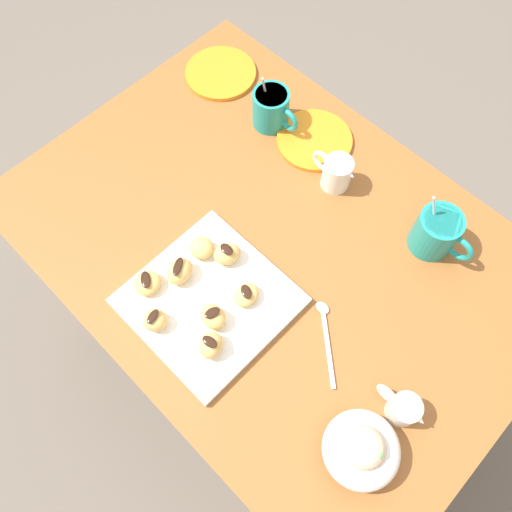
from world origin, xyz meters
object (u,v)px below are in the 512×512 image
at_px(chocolate_sauce_pitcher, 403,408).
at_px(beignet_1, 211,345).
at_px(saucer_orange_right, 221,73).
at_px(beignet_7, 147,283).
at_px(coffee_mug_teal_right, 437,232).
at_px(cream_pitcher_white, 336,172).
at_px(beignet_6, 179,271).
at_px(saucer_orange_left, 314,140).
at_px(beignet_4, 155,320).
at_px(pastry_plate_square, 210,302).
at_px(dining_table, 272,270).
at_px(beignet_3, 213,317).
at_px(beignet_5, 246,295).
at_px(ice_cream_bowl, 362,449).
at_px(coffee_mug_teal_left, 272,108).
at_px(beignet_0, 227,254).
at_px(beignet_2, 202,248).

relative_size(chocolate_sauce_pitcher, beignet_1, 1.88).
xyz_separation_m(saucer_orange_right, beignet_7, (0.30, -0.47, 0.03)).
height_order(coffee_mug_teal_right, cream_pitcher_white, coffee_mug_teal_right).
height_order(chocolate_sauce_pitcher, beignet_6, chocolate_sauce_pitcher).
height_order(chocolate_sauce_pitcher, saucer_orange_left, chocolate_sauce_pitcher).
bearing_deg(beignet_4, saucer_orange_right, 125.69).
distance_m(pastry_plate_square, beignet_4, 0.11).
relative_size(dining_table, beignet_7, 20.29).
height_order(cream_pitcher_white, beignet_6, cream_pitcher_white).
bearing_deg(beignet_3, beignet_1, -47.51).
bearing_deg(beignet_5, dining_table, 110.71).
relative_size(ice_cream_bowl, saucer_orange_left, 0.76).
bearing_deg(chocolate_sauce_pitcher, ice_cream_bowl, -95.39).
distance_m(dining_table, coffee_mug_teal_left, 0.35).
bearing_deg(beignet_1, coffee_mug_teal_left, 122.46).
relative_size(ice_cream_bowl, beignet_1, 2.57).
bearing_deg(pastry_plate_square, beignet_4, -110.14).
bearing_deg(beignet_7, beignet_6, 65.02).
bearing_deg(coffee_mug_teal_right, beignet_3, -114.15).
distance_m(coffee_mug_teal_right, beignet_4, 0.55).
distance_m(dining_table, ice_cream_bowl, 0.45).
xyz_separation_m(cream_pitcher_white, beignet_1, (0.08, -0.43, -0.00)).
relative_size(beignet_1, beignet_4, 1.10).
height_order(dining_table, chocolate_sauce_pitcher, chocolate_sauce_pitcher).
bearing_deg(chocolate_sauce_pitcher, beignet_3, -161.63).
distance_m(chocolate_sauce_pitcher, beignet_1, 0.34).
xyz_separation_m(chocolate_sauce_pitcher, beignet_7, (-0.48, -0.15, 0.00)).
bearing_deg(beignet_0, beignet_7, -113.74).
relative_size(dining_table, saucer_orange_right, 6.26).
relative_size(coffee_mug_teal_right, saucer_orange_left, 0.86).
distance_m(saucer_orange_right, beignet_0, 0.49).
relative_size(beignet_0, beignet_3, 1.00).
relative_size(saucer_orange_left, saucer_orange_right, 0.99).
xyz_separation_m(beignet_2, beignet_7, (-0.02, -0.12, -0.00)).
height_order(pastry_plate_square, beignet_6, beignet_6).
distance_m(coffee_mug_teal_right, beignet_0, 0.40).
relative_size(pastry_plate_square, saucer_orange_right, 1.62).
xyz_separation_m(beignet_0, beignet_5, (0.08, -0.03, -0.00)).
relative_size(coffee_mug_teal_left, beignet_4, 2.99).
distance_m(saucer_orange_left, beignet_0, 0.34).
bearing_deg(beignet_2, cream_pitcher_white, 76.93).
xyz_separation_m(pastry_plate_square, saucer_orange_left, (-0.11, 0.42, -0.00)).
bearing_deg(saucer_orange_right, dining_table, -30.31).
height_order(pastry_plate_square, beignet_4, beignet_4).
distance_m(cream_pitcher_white, beignet_6, 0.38).
bearing_deg(beignet_4, saucer_orange_left, 98.50).
bearing_deg(beignet_4, beignet_1, 20.21).
bearing_deg(coffee_mug_teal_right, beignet_5, -117.05).
xyz_separation_m(dining_table, beignet_1, (0.07, -0.24, 0.17)).
bearing_deg(dining_table, pastry_plate_square, -89.19).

